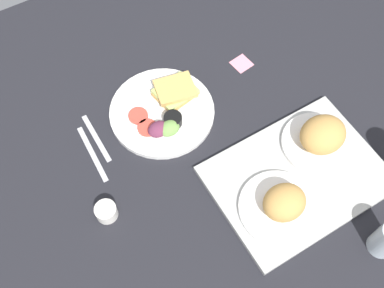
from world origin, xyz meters
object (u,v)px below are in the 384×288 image
(bread_plate_near, at_px, (321,137))
(knife, at_px, (92,154))
(bread_plate_far, at_px, (282,205))
(plate_with_salad, at_px, (165,110))
(serving_tray, at_px, (297,177))
(espresso_cup, at_px, (106,212))
(sticky_note, at_px, (242,63))
(fork, at_px, (96,138))

(bread_plate_near, height_order, knife, bread_plate_near)
(knife, bearing_deg, bread_plate_far, 42.27)
(bread_plate_near, xyz_separation_m, plate_with_salad, (0.31, -0.31, -0.04))
(serving_tray, bearing_deg, knife, -37.88)
(serving_tray, height_order, espresso_cup, espresso_cup)
(espresso_cup, relative_size, sticky_note, 1.00)
(serving_tray, bearing_deg, fork, -42.96)
(bread_plate_near, bearing_deg, serving_tray, 25.72)
(plate_with_salad, distance_m, knife, 0.24)
(bread_plate_near, height_order, sticky_note, bread_plate_near)
(bread_plate_near, xyz_separation_m, bread_plate_far, (0.20, 0.10, -0.01))
(espresso_cup, bearing_deg, fork, -107.36)
(plate_with_salad, height_order, knife, plate_with_salad)
(plate_with_salad, distance_m, espresso_cup, 0.34)
(fork, bearing_deg, bread_plate_far, 35.23)
(fork, bearing_deg, sticky_note, 91.24)
(fork, xyz_separation_m, knife, (0.03, 0.04, 0.00))
(espresso_cup, bearing_deg, bread_plate_near, 168.83)
(serving_tray, distance_m, bread_plate_far, 0.12)
(plate_with_salad, relative_size, knife, 1.59)
(fork, bearing_deg, espresso_cup, -17.98)
(serving_tray, bearing_deg, plate_with_salad, -60.16)
(fork, bearing_deg, serving_tray, 46.42)
(plate_with_salad, xyz_separation_m, espresso_cup, (0.28, 0.20, 0.00))
(bread_plate_near, relative_size, sticky_note, 3.50)
(serving_tray, relative_size, knife, 2.37)
(serving_tray, distance_m, espresso_cup, 0.51)
(knife, bearing_deg, serving_tray, 53.34)
(plate_with_salad, xyz_separation_m, knife, (0.24, 0.02, -0.01))
(fork, distance_m, knife, 0.05)
(espresso_cup, bearing_deg, sticky_note, -157.39)
(serving_tray, bearing_deg, bread_plate_near, -154.28)
(plate_with_salad, bearing_deg, serving_tray, 119.84)
(serving_tray, height_order, sticky_note, serving_tray)
(espresso_cup, height_order, sticky_note, espresso_cup)
(bread_plate_near, xyz_separation_m, sticky_note, (0.02, -0.35, -0.06))
(bread_plate_far, height_order, plate_with_salad, bread_plate_far)
(bread_plate_far, xyz_separation_m, plate_with_salad, (0.11, -0.41, -0.03))
(fork, relative_size, knife, 0.89)
(bread_plate_far, xyz_separation_m, espresso_cup, (0.39, -0.22, -0.03))
(bread_plate_far, bearing_deg, fork, -54.15)
(bread_plate_far, xyz_separation_m, knife, (0.35, -0.40, -0.05))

